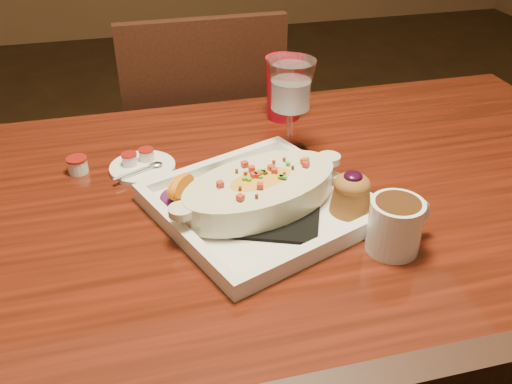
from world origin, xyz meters
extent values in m
cube|color=maroon|center=(0.00, 0.00, 0.73)|extent=(1.50, 0.90, 0.04)
cylinder|color=black|center=(0.67, 0.37, 0.35)|extent=(0.07, 0.07, 0.71)
cube|color=black|center=(0.00, 0.70, 0.45)|extent=(0.42, 0.42, 0.04)
cylinder|color=black|center=(0.17, 0.87, 0.23)|extent=(0.04, 0.04, 0.45)
cylinder|color=black|center=(-0.17, 0.87, 0.23)|extent=(0.04, 0.04, 0.45)
cylinder|color=black|center=(0.17, 0.53, 0.23)|extent=(0.04, 0.04, 0.45)
cylinder|color=black|center=(-0.17, 0.53, 0.23)|extent=(0.04, 0.04, 0.45)
cube|color=black|center=(0.00, 0.51, 0.70)|extent=(0.40, 0.03, 0.46)
cube|color=white|center=(0.00, -0.02, 0.76)|extent=(0.41, 0.41, 0.01)
cube|color=black|center=(0.00, -0.02, 0.77)|extent=(0.26, 0.26, 0.01)
ellipsoid|color=gold|center=(0.00, -0.02, 0.79)|extent=(0.27, 0.20, 0.05)
ellipsoid|color=#58144F|center=(-0.13, 0.03, 0.77)|extent=(0.07, 0.07, 0.02)
cone|color=brown|center=(0.14, -0.07, 0.79)|extent=(0.07, 0.07, 0.05)
ellipsoid|color=brown|center=(0.14, -0.07, 0.81)|extent=(0.06, 0.06, 0.03)
ellipsoid|color=black|center=(0.14, -0.07, 0.83)|extent=(0.03, 0.03, 0.01)
cylinder|color=white|center=(0.17, -0.16, 0.79)|extent=(0.08, 0.08, 0.08)
cylinder|color=#361E0E|center=(0.17, -0.16, 0.83)|extent=(0.07, 0.07, 0.02)
torus|color=white|center=(0.21, -0.15, 0.79)|extent=(0.06, 0.03, 0.06)
cylinder|color=silver|center=(0.11, 0.17, 0.75)|extent=(0.08, 0.08, 0.01)
cylinder|color=silver|center=(0.11, 0.17, 0.80)|extent=(0.01, 0.01, 0.09)
cone|color=silver|center=(0.11, 0.17, 0.89)|extent=(0.09, 0.09, 0.10)
cylinder|color=white|center=(-0.18, 0.17, 0.75)|extent=(0.12, 0.12, 0.01)
cylinder|color=silver|center=(-0.20, 0.18, 0.77)|extent=(0.03, 0.03, 0.02)
cylinder|color=maroon|center=(-0.20, 0.18, 0.78)|extent=(0.03, 0.03, 0.00)
cylinder|color=silver|center=(-0.17, 0.19, 0.77)|extent=(0.03, 0.03, 0.02)
cylinder|color=maroon|center=(-0.17, 0.19, 0.78)|extent=(0.03, 0.03, 0.00)
cylinder|color=silver|center=(-0.30, 0.19, 0.76)|extent=(0.04, 0.04, 0.03)
cylinder|color=maroon|center=(-0.30, 0.19, 0.78)|extent=(0.04, 0.04, 0.00)
cone|color=#B10C1E|center=(0.14, 0.33, 0.82)|extent=(0.08, 0.08, 0.14)
camera|label=1|loc=(-0.20, -0.78, 1.29)|focal=40.00mm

